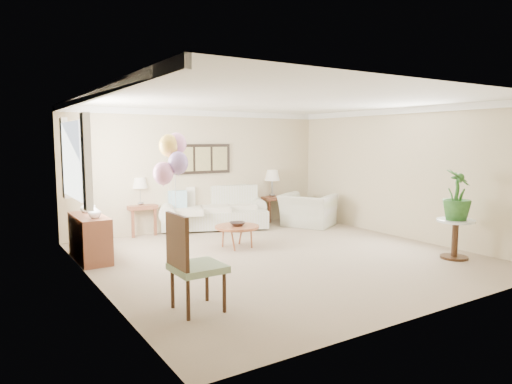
% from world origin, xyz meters
% --- Properties ---
extents(ground_plane, '(6.00, 6.00, 0.00)m').
position_xyz_m(ground_plane, '(0.00, 0.00, 0.00)').
color(ground_plane, tan).
extents(room_shell, '(6.04, 6.04, 2.60)m').
position_xyz_m(room_shell, '(-0.11, 0.09, 1.63)').
color(room_shell, '#C1B694').
rests_on(room_shell, ground).
extents(wall_art_triptych, '(1.35, 0.06, 0.65)m').
position_xyz_m(wall_art_triptych, '(0.00, 2.96, 1.55)').
color(wall_art_triptych, black).
rests_on(wall_art_triptych, ground).
extents(sofa, '(2.85, 1.74, 0.93)m').
position_xyz_m(sofa, '(0.19, 2.85, 0.37)').
color(sofa, beige).
rests_on(sofa, ground).
extents(end_table_left, '(0.58, 0.53, 0.64)m').
position_xyz_m(end_table_left, '(-1.41, 3.02, 0.53)').
color(end_table_left, brown).
rests_on(end_table_left, ground).
extents(end_table_right, '(0.55, 0.50, 0.61)m').
position_xyz_m(end_table_right, '(1.83, 2.91, 0.51)').
color(end_table_right, brown).
rests_on(end_table_right, ground).
extents(lamp_left, '(0.32, 0.32, 0.56)m').
position_xyz_m(lamp_left, '(-1.41, 3.02, 1.07)').
color(lamp_left, gray).
rests_on(lamp_left, end_table_left).
extents(lamp_right, '(0.36, 0.36, 0.64)m').
position_xyz_m(lamp_right, '(1.83, 2.91, 1.09)').
color(lamp_right, gray).
rests_on(lamp_right, end_table_right).
extents(coffee_table, '(0.81, 0.81, 0.41)m').
position_xyz_m(coffee_table, '(-0.29, 0.95, 0.38)').
color(coffee_table, '#A14C29').
rests_on(coffee_table, ground).
extents(decor_bowl, '(0.36, 0.36, 0.07)m').
position_xyz_m(decor_bowl, '(-0.29, 0.93, 0.44)').
color(decor_bowl, '#302320').
rests_on(decor_bowl, coffee_table).
extents(armchair, '(1.41, 1.46, 0.73)m').
position_xyz_m(armchair, '(2.14, 1.93, 0.37)').
color(armchair, beige).
rests_on(armchair, ground).
extents(side_table, '(0.61, 0.61, 0.66)m').
position_xyz_m(side_table, '(2.38, -1.65, 0.50)').
color(side_table, silver).
rests_on(side_table, ground).
extents(potted_plant, '(0.60, 0.60, 0.83)m').
position_xyz_m(potted_plant, '(2.36, -1.67, 1.07)').
color(potted_plant, '#224C1B').
rests_on(potted_plant, side_table).
extents(accent_chair, '(0.57, 0.57, 1.14)m').
position_xyz_m(accent_chair, '(-2.30, -1.48, 0.59)').
color(accent_chair, gray).
rests_on(accent_chair, ground).
extents(credenza, '(0.46, 1.20, 0.74)m').
position_xyz_m(credenza, '(-2.76, 1.50, 0.37)').
color(credenza, brown).
rests_on(credenza, ground).
extents(vase_white, '(0.25, 0.25, 0.21)m').
position_xyz_m(vase_white, '(-2.74, 1.17, 0.84)').
color(vase_white, white).
rests_on(vase_white, credenza).
extents(vase_sage, '(0.24, 0.24, 0.19)m').
position_xyz_m(vase_sage, '(-2.74, 1.82, 0.83)').
color(vase_sage, '#ABB1A6').
rests_on(vase_sage, credenza).
extents(balloon_cluster, '(0.61, 0.52, 2.08)m').
position_xyz_m(balloon_cluster, '(-1.68, 0.57, 1.70)').
color(balloon_cluster, gray).
rests_on(balloon_cluster, ground).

